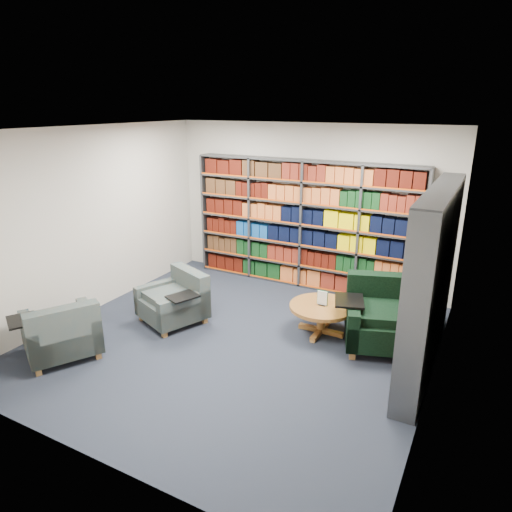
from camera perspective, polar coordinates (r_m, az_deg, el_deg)
The scene contains 7 objects.
room_shell at distance 5.82m, azimuth -2.76°, elevation 1.61°, with size 5.02×5.02×2.82m.
bookshelf_back at distance 7.93m, azimuth 5.90°, elevation 3.86°, with size 4.00×0.28×2.20m.
bookshelf_right at distance 5.76m, azimuth 21.07°, elevation -3.00°, with size 0.28×2.50×2.20m.
chair_teal_left at distance 6.90m, azimuth -9.84°, elevation -5.62°, with size 1.10×1.07×0.75m.
chair_green_right at distance 6.40m, azimuth 15.55°, elevation -7.51°, with size 1.29×1.23×0.89m.
chair_teal_front at distance 6.34m, azimuth -23.09°, elevation -9.05°, with size 1.17×1.17×0.78m.
coffee_table at distance 6.48m, azimuth 8.21°, elevation -6.81°, with size 0.90×0.90×0.63m.
Camera 1 is at (2.85, -4.79, 3.09)m, focal length 32.00 mm.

